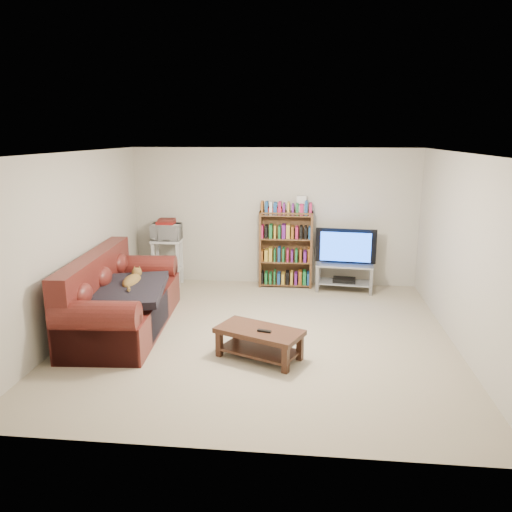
# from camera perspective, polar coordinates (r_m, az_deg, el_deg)

# --- Properties ---
(floor) EXTENTS (5.00, 5.00, 0.00)m
(floor) POSITION_cam_1_polar(r_m,az_deg,el_deg) (6.75, 0.50, -9.11)
(floor) COLOR tan
(floor) RESTS_ON ground
(ceiling) EXTENTS (5.00, 5.00, 0.00)m
(ceiling) POSITION_cam_1_polar(r_m,az_deg,el_deg) (6.22, 0.54, 11.71)
(ceiling) COLOR white
(ceiling) RESTS_ON ground
(wall_back) EXTENTS (5.00, 0.00, 5.00)m
(wall_back) POSITION_cam_1_polar(r_m,az_deg,el_deg) (8.82, 2.08, 4.47)
(wall_back) COLOR beige
(wall_back) RESTS_ON ground
(wall_front) EXTENTS (5.00, 0.00, 5.00)m
(wall_front) POSITION_cam_1_polar(r_m,az_deg,el_deg) (4.00, -2.95, -7.10)
(wall_front) COLOR beige
(wall_front) RESTS_ON ground
(wall_left) EXTENTS (0.00, 5.00, 5.00)m
(wall_left) POSITION_cam_1_polar(r_m,az_deg,el_deg) (7.06, -20.12, 1.29)
(wall_left) COLOR beige
(wall_left) RESTS_ON ground
(wall_right) EXTENTS (0.00, 5.00, 5.00)m
(wall_right) POSITION_cam_1_polar(r_m,az_deg,el_deg) (6.63, 22.56, 0.30)
(wall_right) COLOR beige
(wall_right) RESTS_ON ground
(sofa) EXTENTS (1.22, 2.52, 1.04)m
(sofa) POSITION_cam_1_polar(r_m,az_deg,el_deg) (7.15, -15.51, -5.22)
(sofa) COLOR #591C17
(sofa) RESTS_ON floor
(blanket) EXTENTS (1.12, 1.35, 0.20)m
(blanket) POSITION_cam_1_polar(r_m,az_deg,el_deg) (6.87, -14.48, -3.83)
(blanket) COLOR black
(blanket) RESTS_ON sofa
(cat) EXTENTS (0.31, 0.68, 0.20)m
(cat) POSITION_cam_1_polar(r_m,az_deg,el_deg) (7.06, -14.01, -2.83)
(cat) COLOR brown
(cat) RESTS_ON sofa
(coffee_table) EXTENTS (1.13, 0.87, 0.37)m
(coffee_table) POSITION_cam_1_polar(r_m,az_deg,el_deg) (6.03, 0.38, -9.34)
(coffee_table) COLOR #3C2015
(coffee_table) RESTS_ON floor
(remote) EXTENTS (0.17, 0.09, 0.02)m
(remote) POSITION_cam_1_polar(r_m,az_deg,el_deg) (5.91, 0.95, -8.56)
(remote) COLOR black
(remote) RESTS_ON coffee_table
(tv_stand) EXTENTS (0.99, 0.52, 0.48)m
(tv_stand) POSITION_cam_1_polar(r_m,az_deg,el_deg) (8.65, 10.08, -1.87)
(tv_stand) COLOR #999EA3
(tv_stand) RESTS_ON floor
(television) EXTENTS (1.03, 0.24, 0.59)m
(television) POSITION_cam_1_polar(r_m,az_deg,el_deg) (8.54, 10.21, 1.02)
(television) COLOR black
(television) RESTS_ON tv_stand
(dvd_player) EXTENTS (0.41, 0.30, 0.06)m
(dvd_player) POSITION_cam_1_polar(r_m,az_deg,el_deg) (8.69, 10.04, -2.71)
(dvd_player) COLOR black
(dvd_player) RESTS_ON tv_stand
(bookshelf) EXTENTS (0.92, 0.29, 1.33)m
(bookshelf) POSITION_cam_1_polar(r_m,az_deg,el_deg) (8.71, 3.42, 0.89)
(bookshelf) COLOR brown
(bookshelf) RESTS_ON floor
(shelf_clutter) EXTENTS (0.68, 0.21, 0.28)m
(shelf_clutter) POSITION_cam_1_polar(r_m,az_deg,el_deg) (8.59, 4.16, 5.77)
(shelf_clutter) COLOR silver
(shelf_clutter) RESTS_ON bookshelf
(microwave_stand) EXTENTS (0.53, 0.39, 0.82)m
(microwave_stand) POSITION_cam_1_polar(r_m,az_deg,el_deg) (8.95, -10.10, -0.00)
(microwave_stand) COLOR silver
(microwave_stand) RESTS_ON floor
(microwave) EXTENTS (0.52, 0.36, 0.28)m
(microwave) POSITION_cam_1_polar(r_m,az_deg,el_deg) (8.86, -10.22, 2.73)
(microwave) COLOR silver
(microwave) RESTS_ON microwave_stand
(game_boxes) EXTENTS (0.31, 0.27, 0.05)m
(game_boxes) POSITION_cam_1_polar(r_m,az_deg,el_deg) (8.83, -10.26, 3.78)
(game_boxes) COLOR maroon
(game_boxes) RESTS_ON microwave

